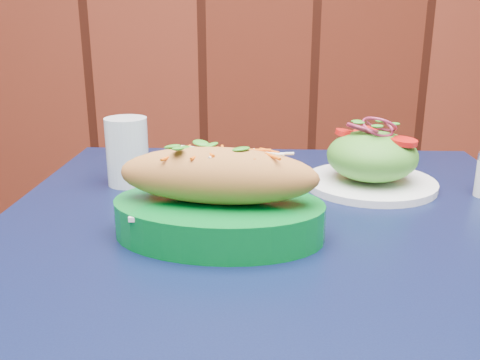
{
  "coord_description": "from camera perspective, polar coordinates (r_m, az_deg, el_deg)",
  "views": [
    {
      "loc": [
        0.05,
        1.07,
        1.03
      ],
      "look_at": [
        0.08,
        1.76,
        0.81
      ],
      "focal_mm": 40.0,
      "sensor_mm": 36.0,
      "label": 1
    }
  ],
  "objects": [
    {
      "name": "cafe_table",
      "position": [
        0.79,
        3.92,
        -10.02
      ],
      "size": [
        0.87,
        0.87,
        0.75
      ],
      "rotation": [
        0.0,
        0.0,
        -0.09
      ],
      "color": "black",
      "rests_on": "ground"
    },
    {
      "name": "salad_plate",
      "position": [
        0.91,
        13.87,
        1.97
      ],
      "size": [
        0.22,
        0.22,
        0.11
      ],
      "rotation": [
        0.0,
        0.0,
        0.07
      ],
      "color": "white",
      "rests_on": "cafe_table"
    },
    {
      "name": "water_glass",
      "position": [
        0.91,
        -11.92,
        3.0
      ],
      "size": [
        0.07,
        0.07,
        0.11
      ],
      "primitive_type": "cylinder",
      "color": "silver",
      "rests_on": "cafe_table"
    },
    {
      "name": "banh_mi_basket",
      "position": [
        0.68,
        -2.33,
        -2.09
      ],
      "size": [
        0.3,
        0.23,
        0.13
      ],
      "rotation": [
        0.0,
        0.0,
        -0.19
      ],
      "color": "#026921",
      "rests_on": "cafe_table"
    }
  ]
}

